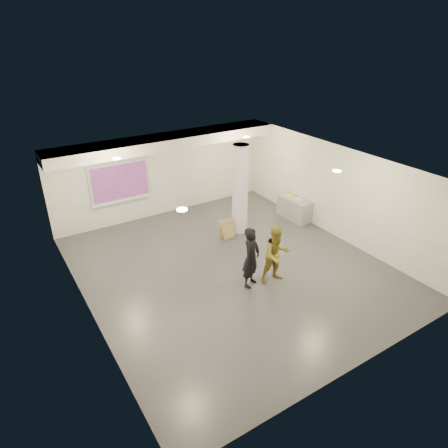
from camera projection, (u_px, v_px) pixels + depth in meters
floor at (231, 268)px, 11.56m from camera, size 8.00×9.00×0.01m
ceiling at (232, 169)px, 10.20m from camera, size 8.00×9.00×0.01m
wall_back at (163, 174)px, 14.28m from camera, size 8.00×0.01×3.00m
wall_front at (363, 312)px, 7.48m from camera, size 8.00×0.01×3.00m
wall_left at (83, 264)px, 8.98m from camera, size 0.01×9.00×3.00m
wall_right at (336, 192)px, 12.78m from camera, size 0.01×9.00×3.00m
soffit_band at (167, 141)px, 13.27m from camera, size 8.00×1.10×0.36m
downlight_nw at (117, 159)px, 11.05m from camera, size 0.22×0.22×0.02m
downlight_ne at (246, 137)px, 13.15m from camera, size 0.22×0.22×0.02m
downlight_sw at (182, 210)px, 8.03m from camera, size 0.22×0.22×0.02m
downlight_se at (337, 171)px, 10.13m from camera, size 0.22×0.22×0.02m
column at (240, 190)px, 12.95m from camera, size 0.52×0.52×3.00m
projection_screen at (120, 182)px, 13.47m from camera, size 2.10×0.13×1.42m
credenza at (294, 208)px, 14.33m from camera, size 0.59×1.34×0.77m
papers_stack at (299, 199)px, 14.08m from camera, size 0.29×0.33×0.02m
postit_pad at (290, 196)px, 14.35m from camera, size 0.23×0.30×0.03m
cardboard_back at (227, 228)px, 13.16m from camera, size 0.57×0.29×0.58m
cardboard_front at (228, 231)px, 13.06m from camera, size 0.46×0.25×0.47m
woman at (251, 258)px, 10.44m from camera, size 0.74×0.66×1.70m
man at (276, 255)px, 10.64m from camera, size 0.89×0.75×1.63m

